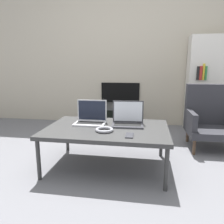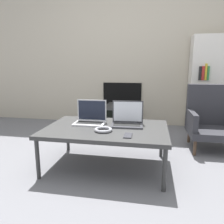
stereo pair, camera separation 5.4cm
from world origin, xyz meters
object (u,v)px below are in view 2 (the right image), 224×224
Objects in this scene: tv at (120,116)px; armchair at (213,118)px; laptop_left at (91,118)px; phone at (128,135)px; laptop_right at (127,120)px; headphones at (103,130)px.

armchair is (1.24, -0.66, 0.19)m from tv.
phone is at bearing -39.55° from laptop_left.
tv is at bearing 98.98° from laptop_right.
tv is (-0.09, 1.56, -0.24)m from headphones.
laptop_right is at bearing 52.77° from headphones.
headphones reaches higher than phone.
phone is 0.27× the size of tv.
headphones is 1.58m from tv.
tv is 1.42m from armchair.
tv is at bearing 93.15° from headphones.
armchair is at bearing 24.90° from laptop_left.
laptop_left is at bearing -94.67° from tv.
armchair reaches higher than laptop_left.
laptop_right is 1.94× the size of headphones.
laptop_left is 0.32m from headphones.
tv is (-0.32, 1.65, -0.23)m from phone.
headphones is at bearing -52.87° from laptop_left.
headphones is at bearing -86.85° from tv.
phone reaches higher than tv.
laptop_right is at bearing -147.49° from armchair.
headphones is at bearing -130.06° from laptop_right.
tv is 0.68× the size of armchair.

